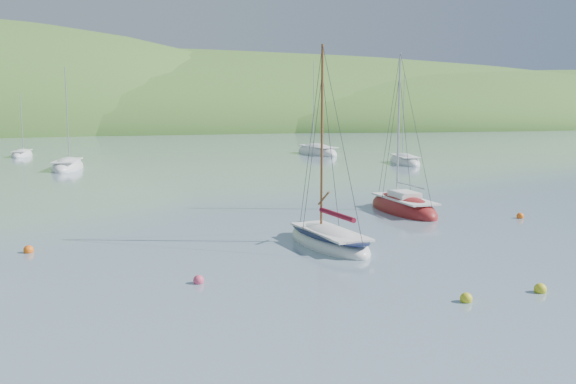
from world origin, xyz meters
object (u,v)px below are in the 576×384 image
object	(u,v)px
sloop_red	(403,209)
distant_sloop_d	(405,162)
distant_sloop_a	(68,167)
distant_sloop_b	(317,153)
daysailer_white	(329,241)
distant_sloop_c	(22,155)

from	to	relation	value
sloop_red	distant_sloop_d	xyz separation A→B (m)	(14.57, 28.95, -0.03)
distant_sloop_a	distant_sloop_b	world-z (taller)	distant_sloop_b
distant_sloop_b	daysailer_white	bearing A→B (deg)	-115.84
distant_sloop_b	distant_sloop_c	world-z (taller)	distant_sloop_b
daysailer_white	distant_sloop_c	distance (m)	62.80
sloop_red	distant_sloop_b	world-z (taller)	distant_sloop_b
daysailer_white	sloop_red	size ratio (longest dim) A/B	0.95
sloop_red	distant_sloop_b	distance (m)	45.31
daysailer_white	distant_sloop_a	size ratio (longest dim) A/B	0.90
daysailer_white	distant_sloop_b	distance (m)	54.72
sloop_red	distant_sloop_a	xyz separation A→B (m)	(-21.33, 33.20, -0.02)
distant_sloop_b	distant_sloop_c	size ratio (longest dim) A/B	1.54
daysailer_white	distant_sloop_d	bearing A→B (deg)	50.96
distant_sloop_d	daysailer_white	bearing A→B (deg)	-111.24
daysailer_white	distant_sloop_c	size ratio (longest dim) A/B	1.18
sloop_red	distant_sloop_c	world-z (taller)	sloop_red
distant_sloop_d	sloop_red	bearing A→B (deg)	-106.62
distant_sloop_c	distant_sloop_d	distance (m)	48.07
distant_sloop_a	distant_sloop_d	bearing A→B (deg)	1.84
distant_sloop_a	distant_sloop_b	size ratio (longest dim) A/B	0.85
distant_sloop_d	distant_sloop_b	bearing A→B (deg)	118.41
distant_sloop_a	distant_sloop_d	xyz separation A→B (m)	(35.89, -4.25, -0.01)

